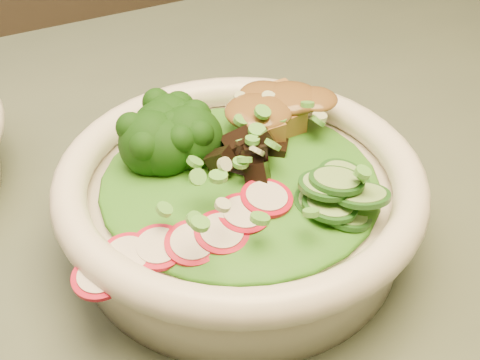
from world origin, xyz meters
name	(u,v)px	position (x,y,z in m)	size (l,w,h in m)	color
dining_table	(220,310)	(0.00, 0.00, 0.64)	(1.20, 0.80, 0.75)	black
salad_bowl	(240,201)	(0.00, -0.03, 0.79)	(0.27, 0.27, 0.07)	white
lettuce_bed	(240,179)	(0.00, -0.03, 0.81)	(0.20, 0.20, 0.02)	#1B6C16
broccoli_florets	(161,143)	(-0.04, 0.01, 0.82)	(0.08, 0.07, 0.04)	black
radish_slices	(204,234)	(-0.05, -0.08, 0.81)	(0.11, 0.04, 0.02)	#B10D28
cucumber_slices	(327,190)	(0.04, -0.08, 0.82)	(0.07, 0.07, 0.04)	#8ECB70
mushroom_heap	(247,154)	(0.01, -0.03, 0.82)	(0.07, 0.07, 0.04)	black
tofu_cubes	(274,121)	(0.05, 0.01, 0.82)	(0.09, 0.06, 0.04)	brown
peanut_sauce	(274,107)	(0.05, 0.01, 0.83)	(0.07, 0.06, 0.02)	brown
scallion_garnish	(240,152)	(0.00, -0.03, 0.83)	(0.19, 0.19, 0.02)	#54A73B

